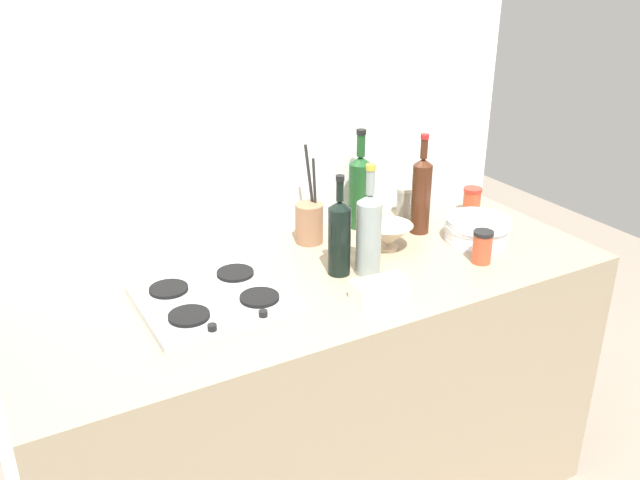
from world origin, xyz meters
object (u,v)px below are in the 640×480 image
at_px(wine_bottle_rightmost, 339,236).
at_px(mixing_bowl, 388,236).
at_px(plate_stack, 477,229).
at_px(stovetop_hob, 214,298).
at_px(utensil_crock, 309,222).
at_px(butter_dish, 381,291).
at_px(condiment_jar_front, 472,200).
at_px(wine_bottle_mid_right, 369,232).
at_px(wine_bottle_mid_left, 360,190).
at_px(wine_bottle_leftmost, 421,194).
at_px(condiment_jar_spare, 404,202).
at_px(condiment_jar_rear, 482,247).

xyz_separation_m(wine_bottle_rightmost, mixing_bowl, (0.23, 0.08, -0.08)).
bearing_deg(mixing_bowl, plate_stack, -16.81).
height_order(stovetop_hob, utensil_crock, utensil_crock).
xyz_separation_m(butter_dish, condiment_jar_front, (0.66, 0.39, 0.02)).
xyz_separation_m(wine_bottle_mid_right, utensil_crock, (-0.05, 0.29, -0.06)).
relative_size(wine_bottle_mid_left, butter_dish, 2.22).
relative_size(wine_bottle_leftmost, butter_dish, 2.21).
bearing_deg(butter_dish, wine_bottle_mid_right, 68.89).
bearing_deg(condiment_jar_front, utensil_crock, 174.70).
xyz_separation_m(wine_bottle_mid_left, utensil_crock, (-0.22, -0.03, -0.07)).
bearing_deg(wine_bottle_mid_left, stovetop_hob, -157.66).
height_order(plate_stack, mixing_bowl, mixing_bowl).
bearing_deg(mixing_bowl, stovetop_hob, -174.39).
distance_m(stovetop_hob, mixing_bowl, 0.63).
bearing_deg(condiment_jar_front, stovetop_hob, -170.86).
xyz_separation_m(stovetop_hob, wine_bottle_rightmost, (0.40, -0.02, 0.11)).
bearing_deg(condiment_jar_spare, condiment_jar_front, -21.20).
xyz_separation_m(stovetop_hob, condiment_jar_spare, (0.84, 0.27, 0.04)).
xyz_separation_m(stovetop_hob, wine_bottle_mid_left, (0.65, 0.27, 0.12)).
relative_size(mixing_bowl, condiment_jar_front, 1.70).
distance_m(wine_bottle_rightmost, utensil_crock, 0.26).
xyz_separation_m(butter_dish, condiment_jar_rear, (0.41, 0.05, 0.02)).
distance_m(wine_bottle_leftmost, utensil_crock, 0.39).
bearing_deg(stovetop_hob, wine_bottle_mid_left, 22.34).
bearing_deg(condiment_jar_front, condiment_jar_spare, 158.80).
bearing_deg(butter_dish, plate_stack, 19.80).
bearing_deg(condiment_jar_rear, stovetop_hob, 168.44).
height_order(butter_dish, condiment_jar_rear, condiment_jar_rear).
bearing_deg(condiment_jar_spare, wine_bottle_rightmost, -147.52).
bearing_deg(condiment_jar_spare, stovetop_hob, -162.37).
distance_m(wine_bottle_mid_left, condiment_jar_spare, 0.21).
xyz_separation_m(mixing_bowl, condiment_jar_front, (0.45, 0.11, 0.00)).
xyz_separation_m(plate_stack, condiment_jar_rear, (-0.10, -0.14, 0.01)).
bearing_deg(wine_bottle_mid_left, condiment_jar_spare, 0.25).
xyz_separation_m(wine_bottle_mid_left, condiment_jar_front, (0.43, -0.09, -0.09)).
relative_size(wine_bottle_mid_right, utensil_crock, 1.03).
bearing_deg(wine_bottle_rightmost, stovetop_hob, 177.83).
height_order(condiment_jar_front, condiment_jar_rear, condiment_jar_rear).
distance_m(condiment_jar_front, condiment_jar_rear, 0.43).
relative_size(wine_bottle_leftmost, utensil_crock, 1.04).
relative_size(stovetop_hob, butter_dish, 2.57).
bearing_deg(utensil_crock, condiment_jar_spare, 4.60).
bearing_deg(condiment_jar_rear, condiment_jar_front, 53.24).
xyz_separation_m(plate_stack, condiment_jar_spare, (-0.09, 0.30, 0.02)).
distance_m(plate_stack, condiment_jar_rear, 0.17).
bearing_deg(utensil_crock, condiment_jar_rear, -45.63).
distance_m(mixing_bowl, condiment_jar_rear, 0.30).
relative_size(utensil_crock, condiment_jar_rear, 3.14).
bearing_deg(condiment_jar_rear, plate_stack, 53.44).
xyz_separation_m(wine_bottle_mid_left, butter_dish, (-0.23, -0.48, -0.11)).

